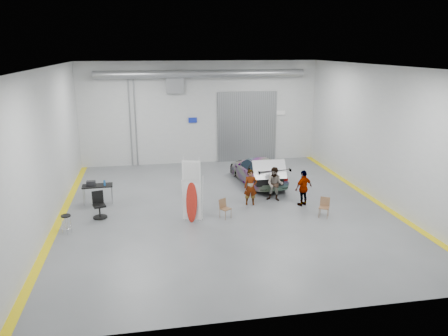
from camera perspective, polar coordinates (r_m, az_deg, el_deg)
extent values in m
plane|color=#595C60|center=(18.99, 0.22, -5.27)|extent=(16.00, 16.00, 0.00)
cube|color=#B3B6B8|center=(18.24, -21.96, 2.55)|extent=(0.02, 16.00, 6.00)
cube|color=#B3B6B8|center=(20.59, 19.81, 4.13)|extent=(0.02, 16.00, 6.00)
cube|color=#B3B6B8|center=(25.93, -3.04, 7.20)|extent=(14.00, 0.02, 6.00)
cube|color=#B3B6B8|center=(10.68, 8.17, -5.13)|extent=(14.00, 0.02, 6.00)
cube|color=silver|center=(17.77, 0.24, 13.13)|extent=(14.00, 16.00, 0.02)
cube|color=gray|center=(26.50, 3.05, 5.41)|extent=(3.60, 0.12, 4.20)
cube|color=gray|center=(25.51, -6.48, 11.05)|extent=(1.00, 0.50, 1.20)
cylinder|color=gray|center=(25.11, -2.94, 12.21)|extent=(11.90, 0.44, 0.44)
cube|color=#1325A0|center=(25.86, -4.11, 6.26)|extent=(0.50, 0.04, 0.30)
cube|color=white|center=(26.90, 7.25, 7.18)|extent=(0.70, 0.04, 0.25)
cylinder|color=gray|center=(25.73, -11.47, 5.72)|extent=(0.08, 0.08, 5.00)
cylinder|color=gray|center=(25.74, -12.14, 5.69)|extent=(0.08, 0.08, 5.00)
cube|color=yellow|center=(19.05, -20.61, -6.23)|extent=(0.30, 16.00, 0.01)
cube|color=yellow|center=(21.27, 18.72, -3.80)|extent=(0.30, 16.00, 0.01)
imported|color=white|center=(22.36, 4.45, -0.29)|extent=(2.36, 4.79, 1.34)
imported|color=#865F49|center=(19.19, 3.49, -2.53)|extent=(0.63, 0.45, 1.61)
imported|color=slate|center=(19.80, 6.68, -2.10)|extent=(0.95, 0.87, 1.57)
imported|color=#A36E36|center=(19.38, 10.35, -2.58)|extent=(1.01, 0.73, 1.61)
cube|color=white|center=(17.34, -4.02, -4.23)|extent=(0.73, 0.27, 1.60)
ellipsoid|color=red|center=(17.29, -3.99, -4.44)|extent=(0.49, 0.34, 1.69)
cube|color=white|center=(16.96, -4.09, -0.42)|extent=(0.70, 0.26, 0.85)
cylinder|color=white|center=(17.17, -5.08, -2.89)|extent=(0.02, 0.02, 2.67)
cylinder|color=white|center=(17.23, -3.02, -2.78)|extent=(0.02, 0.02, 2.67)
cube|color=brown|center=(17.78, 0.19, -5.35)|extent=(0.52, 0.51, 0.04)
cube|color=brown|center=(17.86, 0.09, -4.53)|extent=(0.36, 0.27, 0.36)
cube|color=brown|center=(18.33, 12.94, -5.07)|extent=(0.53, 0.52, 0.04)
cube|color=brown|center=(18.41, 12.77, -4.25)|extent=(0.37, 0.27, 0.37)
cylinder|color=black|center=(17.29, -19.97, -5.89)|extent=(0.35, 0.35, 0.05)
torus|color=silver|center=(17.47, -19.83, -7.35)|extent=(0.37, 0.37, 0.02)
cylinder|color=gray|center=(20.10, -17.90, -3.67)|extent=(0.03, 0.03, 0.79)
cylinder|color=gray|center=(19.96, -14.48, -3.53)|extent=(0.03, 0.03, 0.79)
cylinder|color=gray|center=(20.61, -17.72, -3.18)|extent=(0.03, 0.03, 0.79)
cylinder|color=gray|center=(20.48, -14.38, -3.04)|extent=(0.03, 0.03, 0.79)
cube|color=black|center=(20.15, -16.21, -2.24)|extent=(1.34, 0.72, 0.04)
cylinder|color=#1B59A2|center=(19.97, -15.34, -1.90)|extent=(0.09, 0.09, 0.24)
cube|color=black|center=(20.20, -16.99, -1.90)|extent=(0.38, 0.24, 0.20)
cylinder|color=black|center=(18.63, -15.86, -6.18)|extent=(0.58, 0.58, 0.04)
cylinder|color=black|center=(18.54, -15.92, -5.47)|extent=(0.06, 0.06, 0.49)
cube|color=black|center=(18.46, -15.98, -4.75)|extent=(0.59, 0.59, 0.07)
cube|color=black|center=(18.57, -15.98, -3.62)|extent=(0.45, 0.18, 0.51)
cube|color=silver|center=(20.26, 5.96, 0.03)|extent=(1.56, 0.95, 0.04)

